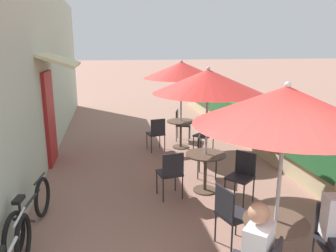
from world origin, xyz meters
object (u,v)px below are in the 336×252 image
(cafe_chair_near_back, at_px, (231,212))
(cafe_chair_mid_left, at_px, (242,173))
(patio_umbrella_near, at_px, (286,106))
(cafe_chair_far_back, at_px, (205,132))
(cafe_chair_mid_back, at_px, (171,171))
(cafe_chair_far_left, at_px, (181,122))
(cafe_chair_mid_right, at_px, (204,152))
(cafe_chair_far_right, at_px, (157,132))
(cafe_chair_near_right, at_px, (334,235))
(patio_umbrella_mid, at_px, (208,81))
(patio_table_mid, at_px, (205,165))
(patio_table_far, at_px, (181,129))
(patio_umbrella_far, at_px, (181,70))
(patio_table_near, at_px, (274,237))
(bicycle_second, at_px, (30,214))

(cafe_chair_near_back, height_order, cafe_chair_mid_left, same)
(patio_umbrella_near, relative_size, cafe_chair_far_back, 2.65)
(cafe_chair_mid_left, distance_m, cafe_chair_mid_back, 1.23)
(cafe_chair_far_left, distance_m, cafe_chair_far_back, 1.23)
(cafe_chair_near_back, xyz_separation_m, cafe_chair_mid_right, (0.36, 2.44, 0.00))
(patio_umbrella_near, relative_size, cafe_chair_far_left, 2.65)
(cafe_chair_mid_right, distance_m, cafe_chair_far_right, 1.94)
(cafe_chair_mid_right, bearing_deg, cafe_chair_near_right, 31.78)
(patio_umbrella_mid, xyz_separation_m, cafe_chair_mid_right, (0.18, 0.69, -1.53))
(cafe_chair_far_right, bearing_deg, patio_umbrella_near, -93.94)
(cafe_chair_near_back, relative_size, cafe_chair_far_right, 1.00)
(patio_umbrella_mid, xyz_separation_m, cafe_chair_far_back, (0.67, 2.23, -1.53))
(patio_umbrella_near, bearing_deg, patio_umbrella_mid, 92.24)
(cafe_chair_mid_left, distance_m, cafe_chair_far_right, 3.17)
(cafe_chair_near_back, bearing_deg, cafe_chair_far_left, 157.83)
(cafe_chair_near_right, bearing_deg, patio_table_mid, -59.02)
(cafe_chair_near_back, distance_m, patio_table_mid, 1.76)
(cafe_chair_mid_back, relative_size, cafe_chair_far_left, 1.00)
(patio_table_far, distance_m, patio_umbrella_far, 1.53)
(cafe_chair_far_back, bearing_deg, cafe_chair_far_right, 36.17)
(patio_umbrella_near, bearing_deg, patio_umbrella_far, 89.46)
(patio_table_near, height_order, cafe_chair_mid_back, cafe_chair_mid_back)
(patio_umbrella_near, xyz_separation_m, cafe_chair_far_left, (0.20, 5.80, -1.53))
(patio_table_mid, distance_m, cafe_chair_far_left, 3.41)
(patio_umbrella_near, bearing_deg, cafe_chair_mid_right, 88.44)
(cafe_chair_mid_left, height_order, cafe_chair_far_right, same)
(cafe_chair_mid_back, bearing_deg, cafe_chair_far_left, 65.42)
(patio_table_near, relative_size, cafe_chair_mid_right, 0.84)
(cafe_chair_far_left, xyz_separation_m, bicycle_second, (-3.18, -4.36, -0.18))
(cafe_chair_mid_right, relative_size, cafe_chair_mid_back, 1.00)
(cafe_chair_mid_right, bearing_deg, patio_table_near, 19.15)
(patio_umbrella_far, distance_m, cafe_chair_far_back, 1.69)
(cafe_chair_mid_left, bearing_deg, cafe_chair_near_right, 149.09)
(patio_umbrella_mid, height_order, bicycle_second, patio_umbrella_mid)
(cafe_chair_near_back, bearing_deg, cafe_chair_near_right, 36.17)
(patio_umbrella_near, distance_m, patio_table_far, 5.34)
(cafe_chair_near_right, relative_size, bicycle_second, 0.50)
(patio_umbrella_near, relative_size, cafe_chair_near_right, 2.65)
(cafe_chair_near_back, height_order, patio_table_mid, cafe_chair_near_back)
(patio_umbrella_near, height_order, patio_umbrella_far, same)
(cafe_chair_near_right, distance_m, cafe_chair_far_right, 5.16)
(cafe_chair_far_left, bearing_deg, cafe_chair_mid_back, 3.42)
(patio_umbrella_near, bearing_deg, bicycle_second, 154.16)
(cafe_chair_mid_left, bearing_deg, cafe_chair_mid_back, 36.17)
(cafe_chair_near_right, bearing_deg, cafe_chair_far_left, -71.96)
(cafe_chair_far_back, bearing_deg, cafe_chair_mid_left, 135.38)
(patio_table_near, relative_size, patio_table_far, 1.00)
(patio_umbrella_near, xyz_separation_m, cafe_chair_far_back, (0.57, 4.63, -1.53))
(cafe_chair_mid_back, bearing_deg, cafe_chair_mid_left, -23.83)
(cafe_chair_near_right, height_order, cafe_chair_mid_right, same)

